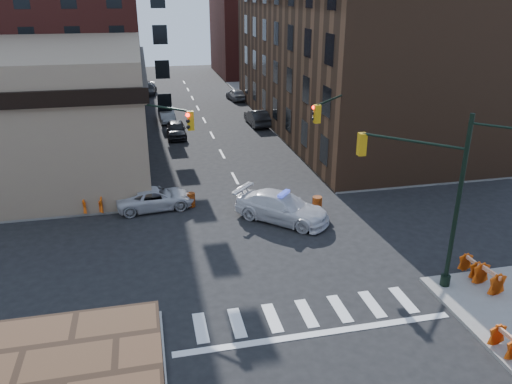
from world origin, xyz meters
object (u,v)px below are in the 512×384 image
police_car (282,207)px  barrel_road (317,205)px  parked_car_enear (257,117)px  parked_car_wfar (167,115)px  barricade_nw_a (94,204)px  pedestrian_a (144,194)px  pedestrian_b (72,199)px  barricade_se_a (471,266)px  barrel_bank (191,200)px  pickup (156,198)px  parked_car_wnear (176,129)px

police_car → barrel_road: police_car is taller
parked_car_enear → parked_car_wfar: bearing=-24.5°
parked_car_enear → barricade_nw_a: parked_car_enear is taller
parked_car_wfar → pedestrian_a: size_ratio=2.77×
pedestrian_a → pedestrian_b: 4.23m
barricade_se_a → barricade_nw_a: (-18.00, 11.40, 0.09)m
barrel_bank → barricade_nw_a: bearing=179.0°
pedestrian_b → parked_car_enear: bearing=42.6°
parked_car_enear → barricade_nw_a: bearing=50.3°
pickup → pedestrian_b: size_ratio=2.83×
parked_car_enear → barricade_nw_a: 23.94m
parked_car_wnear → barricade_se_a: parked_car_wnear is taller
pickup → pedestrian_b: bearing=81.7°
pedestrian_b → parked_car_wnear: bearing=57.8°
pedestrian_b → barrel_road: (14.55, -3.08, -0.47)m
pickup → parked_car_wnear: 16.43m
pickup → barricade_se_a: (14.30, -11.50, -0.11)m
parked_car_enear → barrel_road: parked_car_enear is taller
pickup → barricade_nw_a: size_ratio=3.58×
pedestrian_a → barrel_road: pedestrian_a is taller
pickup → parked_car_enear: size_ratio=1.00×
pedestrian_a → parked_car_wnear: bearing=99.9°
parked_car_enear → barrel_bank: size_ratio=5.31×
pedestrian_b → pedestrian_a: bearing=-7.4°
police_car → parked_car_wnear: bearing=55.9°
barrel_bank → parked_car_enear: bearing=65.8°
pickup → pedestrian_a: (-0.70, 0.20, 0.27)m
parked_car_wnear → pedestrian_b: size_ratio=2.59×
pickup → parked_car_wnear: parked_car_wnear is taller
parked_car_wnear → parked_car_enear: (8.32, 2.72, 0.04)m
pedestrian_a → barricade_nw_a: (-3.00, -0.30, -0.28)m
pedestrian_a → barrel_road: 10.77m
pedestrian_b → barricade_nw_a: bearing=-21.1°
police_car → parked_car_enear: police_car is taller
parked_car_wnear → pedestrian_b: (-7.41, -16.04, 0.25)m
pedestrian_b → barricade_nw_a: pedestrian_b is taller
pedestrian_a → pedestrian_b: (-4.23, 0.00, 0.07)m
police_car → barrel_road: 2.47m
pickup → barricade_nw_a: pickup is taller
pickup → parked_car_wfar: 22.62m
pedestrian_b → barricade_se_a: bearing=-38.7°
barrel_bank → police_car: bearing=-32.7°
barrel_bank → pickup: bearing=174.8°
pickup → pedestrian_a: pedestrian_a is taller
parked_car_wnear → barricade_se_a: size_ratio=4.02×
pedestrian_b → pickup: bearing=-9.7°
parked_car_wfar → barricade_se_a: size_ratio=3.96×
parked_car_wnear → pedestrian_a: bearing=-99.8°
barrel_road → barrel_bank: (-7.43, 2.68, -0.08)m
barricade_se_a → pickup: bearing=50.0°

